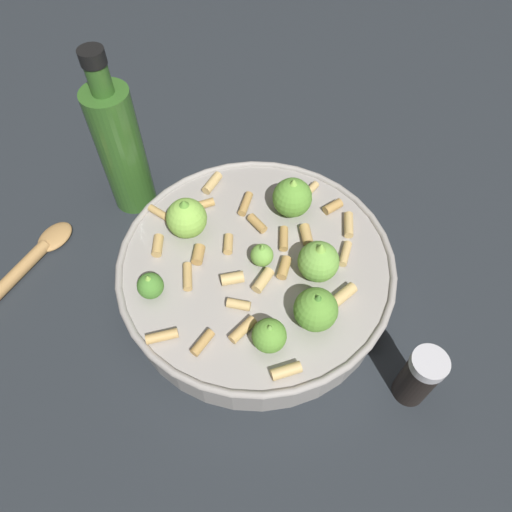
% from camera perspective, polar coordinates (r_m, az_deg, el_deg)
% --- Properties ---
extents(ground_plane, '(2.40, 2.40, 0.00)m').
position_cam_1_polar(ground_plane, '(0.58, -0.00, -3.47)').
color(ground_plane, '#23282D').
extents(cooking_pan, '(0.32, 0.32, 0.11)m').
position_cam_1_polar(cooking_pan, '(0.56, 0.10, -1.67)').
color(cooking_pan, '#9E9993').
rests_on(cooking_pan, ground).
extents(pepper_shaker, '(0.04, 0.04, 0.08)m').
position_cam_1_polar(pepper_shaker, '(0.51, 19.11, -13.66)').
color(pepper_shaker, black).
rests_on(pepper_shaker, ground).
extents(olive_oil_bottle, '(0.06, 0.06, 0.23)m').
position_cam_1_polar(olive_oil_bottle, '(0.63, -16.07, 12.48)').
color(olive_oil_bottle, '#336023').
rests_on(olive_oil_bottle, ground).
extents(wooden_spoon, '(0.24, 0.11, 0.02)m').
position_cam_1_polar(wooden_spoon, '(0.65, -27.95, -3.06)').
color(wooden_spoon, '#B2844C').
rests_on(wooden_spoon, ground).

